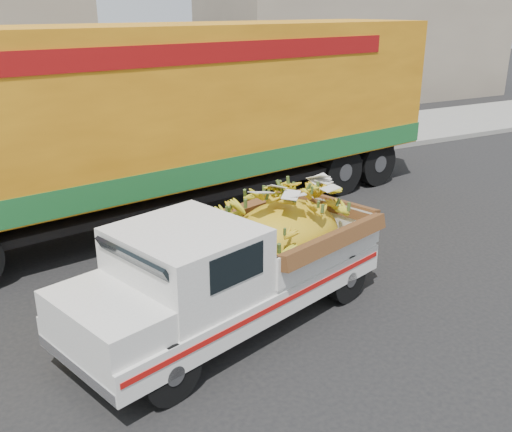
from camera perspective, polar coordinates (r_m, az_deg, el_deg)
ground at (r=8.81m, az=-1.52°, el=-7.52°), size 100.00×100.00×0.00m
curb at (r=14.07m, az=-13.05°, el=3.05°), size 60.00×0.25×0.15m
sidewalk at (r=16.03m, az=-15.21°, el=4.93°), size 60.00×4.00×0.14m
building_right at (r=28.18m, az=10.11°, el=17.66°), size 14.00×6.00×6.00m
pickup_truck at (r=7.79m, az=-0.72°, el=-4.32°), size 4.86×2.90×1.61m
semi_trailer at (r=11.54m, az=-7.09°, el=10.19°), size 12.07×4.35×3.80m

